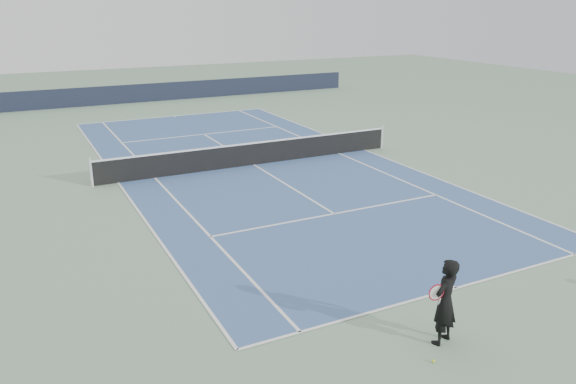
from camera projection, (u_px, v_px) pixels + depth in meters
name	position (u px, v px, depth m)	size (l,w,h in m)	color
ground	(254.00, 165.00, 23.16)	(80.00, 80.00, 0.00)	gray
court_surface	(254.00, 165.00, 23.15)	(10.97, 23.77, 0.01)	#3C5B8E
tennis_net	(254.00, 153.00, 23.00)	(12.90, 0.10, 1.07)	silver
windscreen_far	(149.00, 93.00, 38.12)	(30.00, 0.25, 1.20)	black
tennis_player	(445.00, 302.00, 10.75)	(0.85, 0.68, 1.77)	black
tennis_ball	(434.00, 361.00, 10.38)	(0.06, 0.06, 0.06)	#C4E92F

